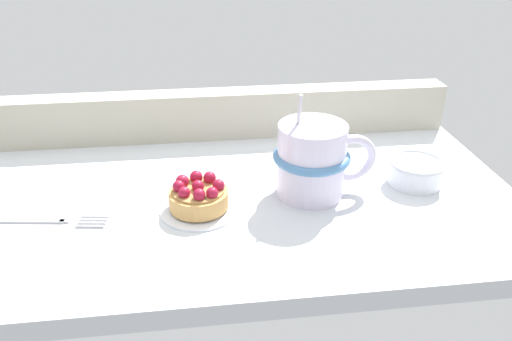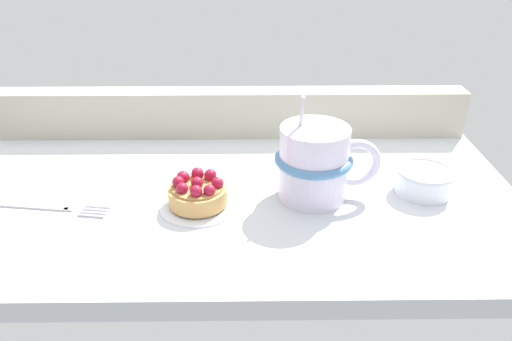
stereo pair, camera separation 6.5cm
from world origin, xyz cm
name	(u,v)px [view 1 (the left image)]	position (x,y,z in cm)	size (l,w,h in cm)	color
ground_plane	(226,201)	(0.00, 0.00, -1.32)	(79.57, 43.53, 2.63)	silver
window_rail_back	(217,114)	(0.00, 19.53, 3.91)	(77.98, 4.48, 7.83)	#B2AD99
dessert_plate	(199,208)	(-3.71, -3.93, 0.28)	(10.24, 10.24, 0.61)	silver
raspberry_tart	(198,195)	(-3.72, -3.89, 2.20)	(7.62, 7.62, 3.88)	tan
coffee_mug	(313,160)	(11.68, -1.43, 5.10)	(14.05, 10.30, 14.23)	silver
dessert_fork	(41,220)	(-23.37, -4.31, 0.30)	(17.00, 3.92, 0.60)	#B7B7BC
sugar_bowl	(416,171)	(26.78, -0.51, 1.89)	(7.92, 7.92, 3.52)	silver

